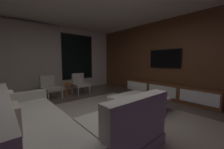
{
  "coord_description": "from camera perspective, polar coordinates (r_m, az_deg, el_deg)",
  "views": [
    {
      "loc": [
        -1.45,
        -2.04,
        1.26
      ],
      "look_at": [
        1.1,
        0.93,
        0.86
      ],
      "focal_mm": 20.95,
      "sensor_mm": 36.0,
      "label": 1
    }
  ],
  "objects": [
    {
      "name": "floor",
      "position": [
        2.8,
        -5.05,
        -20.96
      ],
      "size": [
        9.2,
        9.2,
        0.0
      ],
      "primitive_type": "plane",
      "color": "#564C44"
    },
    {
      "name": "back_wall_with_window",
      "position": [
        5.82,
        -27.06,
        6.01
      ],
      "size": [
        6.6,
        0.3,
        2.7
      ],
      "color": "silver",
      "rests_on": "floor"
    },
    {
      "name": "media_wall",
      "position": [
        4.95,
        25.15,
        6.32
      ],
      "size": [
        0.12,
        7.8,
        2.7
      ],
      "color": "brown",
      "rests_on": "floor"
    },
    {
      "name": "area_rug",
      "position": [
        2.93,
        2.09,
        -19.57
      ],
      "size": [
        3.2,
        3.8,
        0.01
      ],
      "primitive_type": "cube",
      "color": "gray",
      "rests_on": "floor"
    },
    {
      "name": "sectional_couch",
      "position": [
        2.22,
        -23.26,
        -20.55
      ],
      "size": [
        1.98,
        2.5,
        0.82
      ],
      "color": "gray",
      "rests_on": "floor"
    },
    {
      "name": "coffee_table",
      "position": [
        3.48,
        11.56,
        -12.25
      ],
      "size": [
        1.16,
        1.16,
        0.36
      ],
      "color": "black",
      "rests_on": "floor"
    },
    {
      "name": "book_stack_on_coffee_table",
      "position": [
        3.37,
        12.34,
        -9.29
      ],
      "size": [
        0.27,
        0.2,
        0.06
      ],
      "color": "#A5B6CF",
      "rests_on": "coffee_table"
    },
    {
      "name": "accent_chair_near_window",
      "position": [
        5.27,
        -13.86,
        -3.36
      ],
      "size": [
        0.54,
        0.56,
        0.78
      ],
      "color": "#B2ADA0",
      "rests_on": "floor"
    },
    {
      "name": "accent_chair_by_curtain",
      "position": [
        4.87,
        -25.5,
        -4.51
      ],
      "size": [
        0.65,
        0.67,
        0.78
      ],
      "color": "#B2ADA0",
      "rests_on": "floor"
    },
    {
      "name": "side_stool",
      "position": [
        5.03,
        -18.56,
        -4.61
      ],
      "size": [
        0.32,
        0.32,
        0.46
      ],
      "color": "#BF4C1E",
      "rests_on": "floor"
    },
    {
      "name": "media_console",
      "position": [
        4.81,
        22.59,
        -6.71
      ],
      "size": [
        0.46,
        3.1,
        0.52
      ],
      "color": "brown",
      "rests_on": "floor"
    },
    {
      "name": "mounted_tv",
      "position": [
        4.96,
        21.98,
        6.44
      ],
      "size": [
        0.05,
        1.11,
        0.64
      ],
      "color": "black"
    }
  ]
}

